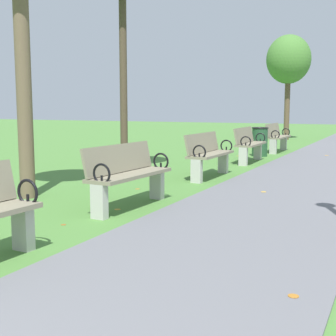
{
  "coord_description": "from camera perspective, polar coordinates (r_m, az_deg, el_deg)",
  "views": [
    {
      "loc": [
        2.88,
        0.37,
        1.43
      ],
      "look_at": [
        -0.05,
        6.35,
        0.55
      ],
      "focal_mm": 49.86,
      "sensor_mm": 36.0,
      "label": 1
    }
  ],
  "objects": [
    {
      "name": "park_bench_4",
      "position": [
        9.45,
        4.98,
        1.75
      ],
      "size": [
        0.48,
        1.6,
        0.9
      ],
      "color": "gray",
      "rests_on": "ground"
    },
    {
      "name": "park_bench_5",
      "position": [
        12.16,
        9.88,
        2.96
      ],
      "size": [
        0.52,
        1.61,
        0.9
      ],
      "color": "gray",
      "rests_on": "ground"
    },
    {
      "name": "scattered_leaves",
      "position": [
        8.26,
        6.04,
        -2.4
      ],
      "size": [
        3.78,
        14.87,
        0.02
      ],
      "color": "#93511E",
      "rests_on": "ground"
    },
    {
      "name": "park_bench_6",
      "position": [
        15.18,
        13.2,
        3.76
      ],
      "size": [
        0.48,
        1.6,
        0.9
      ],
      "color": "gray",
      "rests_on": "ground"
    },
    {
      "name": "trash_bin",
      "position": [
        13.74,
        11.16,
        3.18
      ],
      "size": [
        0.48,
        0.48,
        0.84
      ],
      "color": "#234C2D",
      "rests_on": "ground"
    },
    {
      "name": "park_bench_3",
      "position": [
        6.62,
        -4.96,
        -0.72
      ],
      "size": [
        0.54,
        1.62,
        0.9
      ],
      "color": "gray",
      "rests_on": "ground"
    },
    {
      "name": "tree_4",
      "position": [
        21.07,
        14.52,
        12.63
      ],
      "size": [
        1.88,
        1.88,
        4.47
      ],
      "color": "brown",
      "rests_on": "ground"
    }
  ]
}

